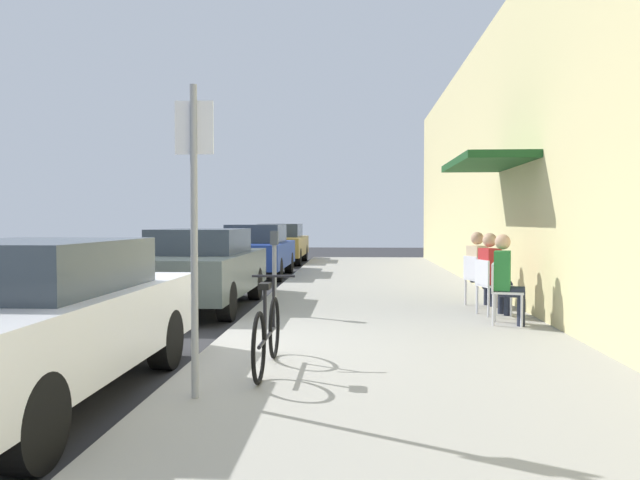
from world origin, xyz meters
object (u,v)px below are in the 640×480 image
parked_car_0 (27,320)px  parking_meter (274,266)px  cafe_chair_0 (502,289)px  seated_patron_2 (480,266)px  parked_car_1 (200,267)px  bicycle_0 (267,334)px  cafe_chair_1 (489,283)px  parked_car_2 (256,250)px  parked_car_3 (280,243)px  seated_patron_1 (493,271)px  street_sign (194,216)px  seated_patron_0 (507,276)px  cafe_chair_2 (477,277)px

parked_car_0 → parking_meter: 4.78m
cafe_chair_0 → seated_patron_2: seated_patron_2 is taller
parked_car_1 → bicycle_0: parked_car_1 is taller
parked_car_0 → cafe_chair_1: parked_car_0 is taller
parked_car_2 → parked_car_3: size_ratio=1.00×
seated_patron_1 → seated_patron_2: (0.00, 1.00, 0.00)m
street_sign → cafe_chair_0: size_ratio=2.99×
parked_car_1 → parking_meter: (1.55, -1.35, 0.13)m
parked_car_1 → seated_patron_0: 5.43m
parked_car_1 → cafe_chair_2: (4.94, -0.27, -0.13)m
parked_car_2 → seated_patron_0: (4.99, -8.48, 0.05)m
parked_car_2 → cafe_chair_0: size_ratio=5.06×
parking_meter → cafe_chair_0: parking_meter is taller
parked_car_1 → cafe_chair_0: 5.37m
parked_car_1 → parked_car_3: parked_car_3 is taller
parking_meter → seated_patron_2: bearing=17.7°
bicycle_0 → cafe_chair_0: 4.14m
parked_car_1 → seated_patron_2: size_ratio=3.41×
parked_car_2 → cafe_chair_2: (4.94, -6.62, -0.14)m
cafe_chair_1 → parked_car_1: bearing=165.6°
seated_patron_1 → seated_patron_2: size_ratio=1.00×
parking_meter → seated_patron_0: 3.53m
parked_car_1 → cafe_chair_0: size_ratio=5.06×
seated_patron_0 → cafe_chair_1: 0.88m
parked_car_2 → cafe_chair_1: bearing=-57.1°
seated_patron_1 → cafe_chair_2: (-0.06, 0.98, -0.19)m
street_sign → seated_patron_2: 6.76m
parking_meter → street_sign: 4.69m
cafe_chair_1 → parked_car_0: bearing=-137.0°
parked_car_1 → parked_car_2: bearing=90.0°
parking_meter → bicycle_0: size_ratio=0.77×
cafe_chair_1 → seated_patron_0: bearing=-86.1°
seated_patron_0 → seated_patron_2: bearing=90.0°
bicycle_0 → seated_patron_1: 4.82m
parked_car_2 → cafe_chair_2: parked_car_2 is taller
cafe_chair_1 → seated_patron_1: seated_patron_1 is taller
cafe_chair_1 → cafe_chair_2: 1.00m
parked_car_2 → cafe_chair_2: size_ratio=5.06×
street_sign → seated_patron_2: street_sign is taller
bicycle_0 → cafe_chair_1: bearing=51.4°
cafe_chair_1 → seated_patron_2: bearing=86.7°
parked_car_0 → cafe_chair_2: 7.47m
parked_car_0 → parking_meter: (1.55, 4.52, 0.14)m
seated_patron_0 → parked_car_1: bearing=156.9°
parked_car_0 → bicycle_0: (1.96, 0.88, -0.26)m
street_sign → cafe_chair_0: (3.43, 3.87, -1.02)m
parked_car_0 → seated_patron_1: parked_car_0 is taller
street_sign → parked_car_1: bearing=104.1°
parked_car_2 → seated_patron_2: bearing=-52.9°
cafe_chair_2 → seated_patron_1: bearing=-86.7°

